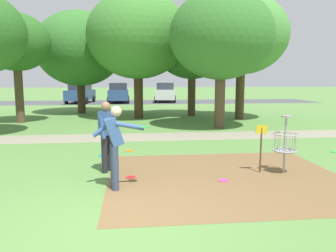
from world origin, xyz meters
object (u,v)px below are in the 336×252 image
Objects in this scene: player_foreground_watching at (107,132)px; frisbee_near_basket at (102,156)px; tree_mid_center at (242,35)px; frisbee_mid_grass at (131,177)px; parked_car_leftmost at (80,93)px; parked_car_center_right at (165,92)px; tree_mid_right at (192,47)px; frisbee_by_tee at (129,150)px; frisbee_far_left at (223,181)px; disc_golf_basket at (282,142)px; tree_near_right at (138,36)px; tree_far_left at (221,36)px; parked_car_center_left at (119,93)px; tree_far_center at (16,43)px; player_throwing at (115,142)px; tree_far_right at (80,49)px; frisbee_far_right at (334,152)px.

player_foreground_watching is 1.97m from frisbee_near_basket.
frisbee_mid_grass is at bearing -119.74° from tree_mid_center.
parked_car_center_right is at bearing 3.85° from parked_car_leftmost.
player_foreground_watching is at bearing -109.57° from tree_mid_right.
frisbee_far_left is (2.08, -3.34, 0.00)m from frisbee_by_tee.
tree_mid_center is at bearing 56.57° from player_foreground_watching.
frisbee_mid_grass and frisbee_far_left have the same top height.
disc_golf_basket is 12.49m from tree_near_right.
disc_golf_basket is at bearing -93.40° from tree_far_left.
frisbee_near_basket is at bearing 110.45° from frisbee_mid_grass.
parked_car_leftmost and parked_car_center_left have the same top height.
tree_far_center is (-11.67, -0.33, -0.57)m from tree_mid_center.
frisbee_far_left is (-1.56, -0.48, -0.74)m from disc_golf_basket.
player_throwing reaches higher than frisbee_far_left.
tree_mid_right is (3.22, 0.98, -0.49)m from tree_near_right.
tree_far_center is at bearing -178.37° from tree_mid_center.
tree_mid_center reaches higher than player_throwing.
tree_mid_right reaches higher than parked_car_leftmost.
frisbee_near_basket is 13.30m from tree_far_right.
player_foreground_watching is at bearing -80.63° from frisbee_near_basket.
frisbee_by_tee is 21.97m from parked_car_center_right.
player_foreground_watching is at bearing 134.82° from frisbee_mid_grass.
tree_near_right is 6.22m from tree_far_center.
tree_mid_right is 5.12m from tree_far_left.
tree_near_right is 1.65× the size of parked_car_center_left.
tree_near_right is at bearing -41.63° from tree_far_right.
frisbee_far_right is (6.23, 2.00, 0.00)m from frisbee_mid_grass.
tree_mid_center is (5.60, -0.89, -0.01)m from tree_near_right.
tree_far_center is (-5.58, 7.37, 3.99)m from frisbee_by_tee.
player_throwing reaches higher than disc_golf_basket.
parked_car_center_left is at bearing 97.23° from tree_near_right.
frisbee_near_basket is at bearing -97.94° from tree_near_right.
frisbee_far_left is 0.03× the size of tree_near_right.
disc_golf_basket is 6.21× the size of frisbee_mid_grass.
tree_near_right is 1.08× the size of tree_far_right.
frisbee_far_left is (2.34, 0.26, -0.98)m from player_throwing.
disc_golf_basket is 0.21× the size of tree_mid_center.
tree_far_right is at bearing 104.91° from frisbee_by_tee.
player_foreground_watching is 7.57× the size of frisbee_far_left.
frisbee_near_basket is 22.11m from parked_car_leftmost.
parked_car_leftmost reaches higher than frisbee_by_tee.
parked_car_leftmost is (-5.08, 12.56, -3.67)m from tree_near_right.
tree_far_right is at bearing -81.17° from parked_car_leftmost.
disc_golf_basket is at bearing 17.08° from frisbee_far_left.
frisbee_near_basket is 0.04× the size of tree_mid_right.
tree_near_right is at bearing -67.98° from parked_car_leftmost.
frisbee_far_right is 0.05× the size of parked_car_center_left.
frisbee_near_basket and frisbee_by_tee have the same top height.
tree_mid_right is 1.37× the size of parked_car_leftmost.
frisbee_by_tee is at bearing -132.37° from tree_far_left.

